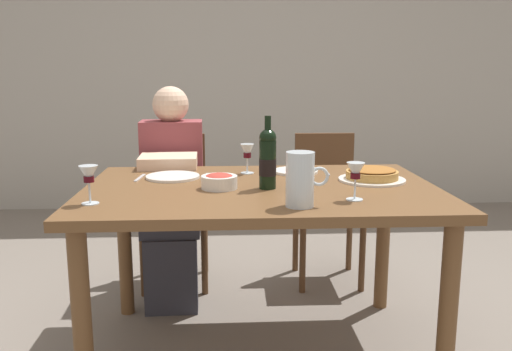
% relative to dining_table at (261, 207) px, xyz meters
% --- Properties ---
extents(ground_plane, '(8.00, 8.00, 0.00)m').
position_rel_dining_table_xyz_m(ground_plane, '(0.00, 0.00, -0.67)').
color(ground_plane, slate).
extents(back_wall, '(8.00, 0.10, 2.80)m').
position_rel_dining_table_xyz_m(back_wall, '(0.00, 2.66, 0.73)').
color(back_wall, '#B2ADA3').
rests_on(back_wall, ground).
extents(dining_table, '(1.50, 1.00, 0.76)m').
position_rel_dining_table_xyz_m(dining_table, '(0.00, 0.00, 0.00)').
color(dining_table, brown).
rests_on(dining_table, ground).
extents(wine_bottle, '(0.07, 0.07, 0.30)m').
position_rel_dining_table_xyz_m(wine_bottle, '(0.02, -0.04, 0.22)').
color(wine_bottle, black).
rests_on(wine_bottle, dining_table).
extents(water_pitcher, '(0.16, 0.10, 0.20)m').
position_rel_dining_table_xyz_m(water_pitcher, '(0.12, -0.35, 0.18)').
color(water_pitcher, silver).
rests_on(water_pitcher, dining_table).
extents(baked_tart, '(0.30, 0.30, 0.06)m').
position_rel_dining_table_xyz_m(baked_tart, '(0.50, 0.09, 0.12)').
color(baked_tart, white).
rests_on(baked_tart, dining_table).
extents(salad_bowl, '(0.15, 0.15, 0.07)m').
position_rel_dining_table_xyz_m(salad_bowl, '(-0.18, -0.03, 0.13)').
color(salad_bowl, white).
rests_on(salad_bowl, dining_table).
extents(wine_glass_left_diner, '(0.07, 0.07, 0.15)m').
position_rel_dining_table_xyz_m(wine_glass_left_diner, '(0.34, -0.26, 0.20)').
color(wine_glass_left_diner, silver).
rests_on(wine_glass_left_diner, dining_table).
extents(wine_glass_right_diner, '(0.07, 0.07, 0.14)m').
position_rel_dining_table_xyz_m(wine_glass_right_diner, '(-0.65, -0.27, 0.20)').
color(wine_glass_right_diner, silver).
rests_on(wine_glass_right_diner, dining_table).
extents(wine_glass_centre, '(0.07, 0.07, 0.14)m').
position_rel_dining_table_xyz_m(wine_glass_centre, '(-0.05, 0.29, 0.19)').
color(wine_glass_centre, silver).
rests_on(wine_glass_centre, dining_table).
extents(dinner_plate_left_setting, '(0.25, 0.25, 0.01)m').
position_rel_dining_table_xyz_m(dinner_plate_left_setting, '(-0.39, 0.20, 0.10)').
color(dinner_plate_left_setting, white).
rests_on(dinner_plate_left_setting, dining_table).
extents(dinner_plate_right_setting, '(0.22, 0.22, 0.01)m').
position_rel_dining_table_xyz_m(dinner_plate_right_setting, '(0.19, 0.30, 0.10)').
color(dinner_plate_right_setting, white).
rests_on(dinner_plate_right_setting, dining_table).
extents(fork_left_setting, '(0.03, 0.16, 0.00)m').
position_rel_dining_table_xyz_m(fork_left_setting, '(-0.54, 0.20, 0.09)').
color(fork_left_setting, silver).
rests_on(fork_left_setting, dining_table).
extents(knife_left_setting, '(0.02, 0.18, 0.00)m').
position_rel_dining_table_xyz_m(knife_left_setting, '(-0.24, 0.20, 0.09)').
color(knife_left_setting, silver).
rests_on(knife_left_setting, dining_table).
extents(knife_right_setting, '(0.01, 0.18, 0.00)m').
position_rel_dining_table_xyz_m(knife_right_setting, '(0.34, 0.30, 0.09)').
color(knife_right_setting, silver).
rests_on(knife_right_setting, dining_table).
extents(spoon_right_setting, '(0.02, 0.16, 0.00)m').
position_rel_dining_table_xyz_m(spoon_right_setting, '(0.04, 0.30, 0.09)').
color(spoon_right_setting, silver).
rests_on(spoon_right_setting, dining_table).
extents(chair_left, '(0.41, 0.41, 0.87)m').
position_rel_dining_table_xyz_m(chair_left, '(-0.45, 0.89, -0.17)').
color(chair_left, brown).
rests_on(chair_left, ground).
extents(diner_left, '(0.35, 0.51, 1.16)m').
position_rel_dining_table_xyz_m(diner_left, '(-0.45, 0.65, -0.05)').
color(diner_left, '#8E3D42').
rests_on(diner_left, ground).
extents(chair_right, '(0.40, 0.40, 0.87)m').
position_rel_dining_table_xyz_m(chair_right, '(0.45, 0.88, -0.17)').
color(chair_right, brown).
rests_on(chair_right, ground).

